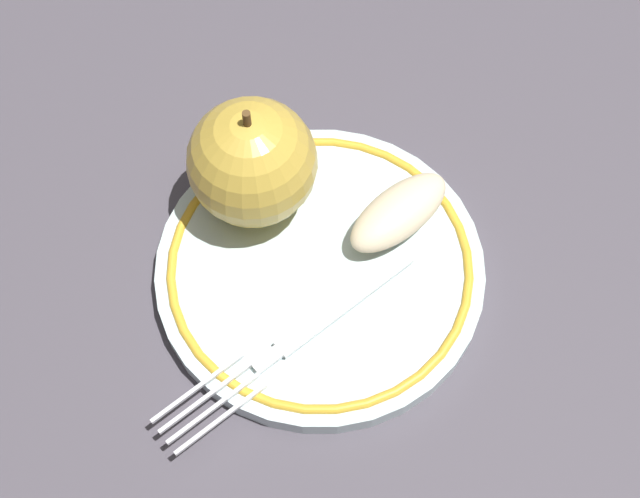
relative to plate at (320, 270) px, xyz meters
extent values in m
plane|color=#4A454E|center=(0.01, 0.02, -0.01)|extent=(2.00, 2.00, 0.00)
cylinder|color=silver|center=(0.00, 0.00, 0.00)|extent=(0.21, 0.21, 0.02)
torus|color=gold|center=(0.00, 0.00, 0.01)|extent=(0.20, 0.20, 0.01)
sphere|color=gold|center=(-0.06, 0.00, 0.05)|extent=(0.08, 0.08, 0.08)
cylinder|color=brown|center=(-0.06, 0.00, 0.09)|extent=(0.00, 0.00, 0.01)
ellipsoid|color=beige|center=(0.00, 0.06, 0.02)|extent=(0.04, 0.08, 0.02)
cube|color=silver|center=(0.03, 0.00, 0.01)|extent=(0.01, 0.10, 0.00)
cube|color=silver|center=(0.03, -0.07, 0.01)|extent=(0.01, 0.02, 0.00)
cube|color=silver|center=(0.02, -0.11, 0.01)|extent=(0.00, 0.07, 0.00)
cube|color=silver|center=(0.03, -0.11, 0.01)|extent=(0.00, 0.07, 0.00)
cube|color=silver|center=(0.03, -0.11, 0.01)|extent=(0.00, 0.07, 0.00)
cube|color=silver|center=(0.04, -0.11, 0.01)|extent=(0.00, 0.07, 0.00)
camera|label=1|loc=(0.19, -0.16, 0.51)|focal=50.00mm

